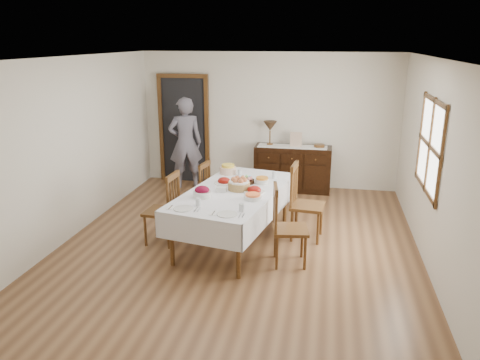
% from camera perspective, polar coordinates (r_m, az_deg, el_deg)
% --- Properties ---
extents(ground, '(6.00, 6.00, 0.00)m').
position_cam_1_polar(ground, '(6.74, -0.16, -8.00)').
color(ground, brown).
extents(room_shell, '(5.02, 6.02, 2.65)m').
position_cam_1_polar(room_shell, '(6.66, -0.71, 6.56)').
color(room_shell, silver).
rests_on(room_shell, ground).
extents(dining_table, '(1.59, 2.48, 0.79)m').
position_cam_1_polar(dining_table, '(6.60, -0.71, -2.00)').
color(dining_table, silver).
rests_on(dining_table, ground).
extents(chair_left_near, '(0.47, 0.47, 1.05)m').
position_cam_1_polar(chair_left_near, '(6.72, -9.17, -3.39)').
color(chair_left_near, '#503015').
rests_on(chair_left_near, ground).
extents(chair_left_far, '(0.47, 0.47, 1.00)m').
position_cam_1_polar(chair_left_far, '(7.43, -5.23, -1.46)').
color(chair_left_far, '#503015').
rests_on(chair_left_far, ground).
extents(chair_right_near, '(0.51, 0.51, 1.06)m').
position_cam_1_polar(chair_right_near, '(6.06, 5.65, -5.48)').
color(chair_right_near, '#503015').
rests_on(chair_right_near, ground).
extents(chair_right_far, '(0.51, 0.51, 1.12)m').
position_cam_1_polar(chair_right_far, '(6.86, 7.76, -2.59)').
color(chair_right_far, '#503015').
rests_on(chair_right_far, ground).
extents(sideboard, '(1.45, 0.53, 0.87)m').
position_cam_1_polar(sideboard, '(9.06, 6.43, 1.43)').
color(sideboard, black).
rests_on(sideboard, ground).
extents(person, '(0.69, 0.58, 1.90)m').
position_cam_1_polar(person, '(9.14, -6.68, 4.87)').
color(person, slate).
rests_on(person, ground).
extents(bread_basket, '(0.31, 0.31, 0.18)m').
position_cam_1_polar(bread_basket, '(6.57, -0.12, -0.53)').
color(bread_basket, olive).
rests_on(bread_basket, dining_table).
extents(egg_basket, '(0.23, 0.23, 0.11)m').
position_cam_1_polar(egg_basket, '(6.87, 0.82, -0.06)').
color(egg_basket, black).
rests_on(egg_basket, dining_table).
extents(ham_platter_a, '(0.30, 0.30, 0.11)m').
position_cam_1_polar(ham_platter_a, '(6.87, -1.95, -0.18)').
color(ham_platter_a, silver).
rests_on(ham_platter_a, dining_table).
extents(ham_platter_b, '(0.30, 0.30, 0.11)m').
position_cam_1_polar(ham_platter_b, '(6.46, 1.75, -1.28)').
color(ham_platter_b, silver).
rests_on(ham_platter_b, dining_table).
extents(beet_bowl, '(0.24, 0.24, 0.16)m').
position_cam_1_polar(beet_bowl, '(6.29, -4.64, -1.51)').
color(beet_bowl, silver).
rests_on(beet_bowl, dining_table).
extents(carrot_bowl, '(0.20, 0.20, 0.10)m').
position_cam_1_polar(carrot_bowl, '(6.87, 2.71, -0.05)').
color(carrot_bowl, silver).
rests_on(carrot_bowl, dining_table).
extents(pineapple_bowl, '(0.26, 0.26, 0.15)m').
position_cam_1_polar(pineapple_bowl, '(7.36, -1.47, 1.29)').
color(pineapple_bowl, '#D1AB93').
rests_on(pineapple_bowl, dining_table).
extents(casserole_dish, '(0.24, 0.24, 0.08)m').
position_cam_1_polar(casserole_dish, '(6.19, 1.59, -2.05)').
color(casserole_dish, silver).
rests_on(casserole_dish, dining_table).
extents(butter_dish, '(0.15, 0.12, 0.07)m').
position_cam_1_polar(butter_dish, '(6.49, -2.30, -1.16)').
color(butter_dish, silver).
rests_on(butter_dish, dining_table).
extents(setting_left, '(0.44, 0.31, 0.10)m').
position_cam_1_polar(setting_left, '(5.92, -6.35, -3.21)').
color(setting_left, silver).
rests_on(setting_left, dining_table).
extents(setting_right, '(0.44, 0.31, 0.10)m').
position_cam_1_polar(setting_right, '(5.70, -1.04, -3.91)').
color(setting_right, silver).
rests_on(setting_right, dining_table).
extents(glass_far_a, '(0.06, 0.06, 0.10)m').
position_cam_1_polar(glass_far_a, '(7.25, -0.06, 0.93)').
color(glass_far_a, silver).
rests_on(glass_far_a, dining_table).
extents(glass_far_b, '(0.07, 0.07, 0.11)m').
position_cam_1_polar(glass_far_b, '(7.12, 4.18, 0.60)').
color(glass_far_b, silver).
rests_on(glass_far_b, dining_table).
extents(runner, '(1.30, 0.35, 0.01)m').
position_cam_1_polar(runner, '(8.93, 6.41, 4.09)').
color(runner, white).
rests_on(runner, sideboard).
extents(table_lamp, '(0.26, 0.26, 0.46)m').
position_cam_1_polar(table_lamp, '(8.97, 3.69, 6.50)').
color(table_lamp, brown).
rests_on(table_lamp, sideboard).
extents(picture_frame, '(0.22, 0.08, 0.28)m').
position_cam_1_polar(picture_frame, '(8.90, 6.84, 4.92)').
color(picture_frame, tan).
rests_on(picture_frame, sideboard).
extents(deco_bowl, '(0.20, 0.20, 0.06)m').
position_cam_1_polar(deco_bowl, '(8.94, 9.64, 4.13)').
color(deco_bowl, '#503015').
rests_on(deco_bowl, sideboard).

